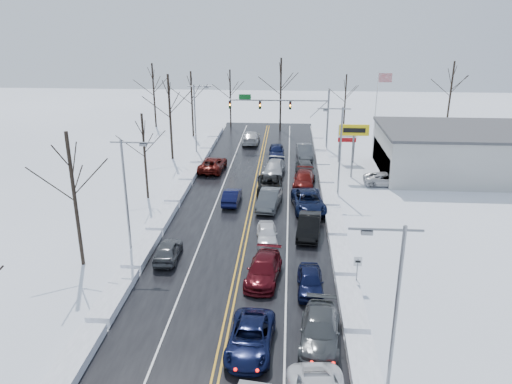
# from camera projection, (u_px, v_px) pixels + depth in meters

# --- Properties ---
(ground) EXTENTS (160.00, 160.00, 0.00)m
(ground) POSITION_uv_depth(u_px,v_px,m) (245.00, 234.00, 41.71)
(ground) COLOR white
(ground) RESTS_ON ground
(road_surface) EXTENTS (14.00, 84.00, 0.01)m
(road_surface) POSITION_uv_depth(u_px,v_px,m) (248.00, 225.00, 43.58)
(road_surface) COLOR black
(road_surface) RESTS_ON ground
(snow_bank_left) EXTENTS (1.51, 72.00, 0.58)m
(snow_bank_left) POSITION_uv_depth(u_px,v_px,m) (162.00, 222.00, 44.07)
(snow_bank_left) COLOR white
(snow_bank_left) RESTS_ON ground
(snow_bank_right) EXTENTS (1.51, 72.00, 0.58)m
(snow_bank_right) POSITION_uv_depth(u_px,v_px,m) (335.00, 227.00, 43.10)
(snow_bank_right) COLOR white
(snow_bank_right) RESTS_ON ground
(traffic_signal_mast) EXTENTS (13.28, 0.39, 8.00)m
(traffic_signal_mast) POSITION_uv_depth(u_px,v_px,m) (290.00, 108.00, 65.85)
(traffic_signal_mast) COLOR slate
(traffic_signal_mast) RESTS_ON ground
(tires_plus_sign) EXTENTS (3.20, 0.34, 6.00)m
(tires_plus_sign) POSITION_uv_depth(u_px,v_px,m) (354.00, 134.00, 54.32)
(tires_plus_sign) COLOR slate
(tires_plus_sign) RESTS_ON ground
(used_vehicles_sign) EXTENTS (2.20, 0.22, 4.65)m
(used_vehicles_sign) POSITION_uv_depth(u_px,v_px,m) (347.00, 136.00, 60.52)
(used_vehicles_sign) COLOR slate
(used_vehicles_sign) RESTS_ON ground
(speed_limit_sign) EXTENTS (0.55, 0.09, 2.35)m
(speed_limit_sign) POSITION_uv_depth(u_px,v_px,m) (357.00, 266.00, 33.13)
(speed_limit_sign) COLOR slate
(speed_limit_sign) RESTS_ON ground
(flagpole) EXTENTS (1.87, 1.20, 10.00)m
(flagpole) POSITION_uv_depth(u_px,v_px,m) (377.00, 103.00, 66.83)
(flagpole) COLOR silver
(flagpole) RESTS_ON ground
(dealership_building) EXTENTS (20.40, 12.40, 5.30)m
(dealership_building) POSITION_uv_depth(u_px,v_px,m) (471.00, 152.00, 56.14)
(dealership_building) COLOR #B2B2AD
(dealership_building) RESTS_ON ground
(streetlight_se) EXTENTS (3.20, 0.25, 9.00)m
(streetlight_se) POSITION_uv_depth(u_px,v_px,m) (393.00, 301.00, 22.49)
(streetlight_se) COLOR slate
(streetlight_se) RESTS_ON ground
(streetlight_ne) EXTENTS (3.20, 0.25, 9.00)m
(streetlight_ne) POSITION_uv_depth(u_px,v_px,m) (339.00, 144.00, 48.73)
(streetlight_ne) COLOR slate
(streetlight_ne) RESTS_ON ground
(streetlight_sw) EXTENTS (3.20, 0.25, 9.00)m
(streetlight_sw) POSITION_uv_depth(u_px,v_px,m) (128.00, 188.00, 36.67)
(streetlight_sw) COLOR slate
(streetlight_sw) RESTS_ON ground
(streetlight_nw) EXTENTS (3.20, 0.25, 9.00)m
(streetlight_nw) POSITION_uv_depth(u_px,v_px,m) (196.00, 114.00, 62.92)
(streetlight_nw) COLOR slate
(streetlight_nw) RESTS_ON ground
(tree_left_b) EXTENTS (4.00, 4.00, 10.00)m
(tree_left_b) POSITION_uv_depth(u_px,v_px,m) (71.00, 174.00, 34.43)
(tree_left_b) COLOR #2D231C
(tree_left_b) RESTS_ON ground
(tree_left_c) EXTENTS (3.40, 3.40, 8.50)m
(tree_left_c) POSITION_uv_depth(u_px,v_px,m) (144.00, 140.00, 47.85)
(tree_left_c) COLOR #2D231C
(tree_left_c) RESTS_ON ground
(tree_left_d) EXTENTS (4.20, 4.20, 10.50)m
(tree_left_d) POSITION_uv_depth(u_px,v_px,m) (169.00, 101.00, 60.54)
(tree_left_d) COLOR #2D231C
(tree_left_d) RESTS_ON ground
(tree_left_e) EXTENTS (3.80, 3.80, 9.50)m
(tree_left_e) POSITION_uv_depth(u_px,v_px,m) (191.00, 91.00, 72.00)
(tree_left_e) COLOR #2D231C
(tree_left_e) RESTS_ON ground
(tree_far_a) EXTENTS (4.00, 4.00, 10.00)m
(tree_far_a) POSITION_uv_depth(u_px,v_px,m) (153.00, 83.00, 77.96)
(tree_far_a) COLOR #2D231C
(tree_far_a) RESTS_ON ground
(tree_far_b) EXTENTS (3.60, 3.60, 9.00)m
(tree_far_b) POSITION_uv_depth(u_px,v_px,m) (230.00, 87.00, 78.37)
(tree_far_b) COLOR #2D231C
(tree_far_b) RESTS_ON ground
(tree_far_c) EXTENTS (4.40, 4.40, 11.00)m
(tree_far_c) POSITION_uv_depth(u_px,v_px,m) (281.00, 80.00, 75.50)
(tree_far_c) COLOR #2D231C
(tree_far_c) RESTS_ON ground
(tree_far_d) EXTENTS (3.40, 3.40, 8.50)m
(tree_far_d) POSITION_uv_depth(u_px,v_px,m) (346.00, 91.00, 76.87)
(tree_far_d) COLOR #2D231C
(tree_far_d) RESTS_ON ground
(tree_far_e) EXTENTS (4.20, 4.20, 10.50)m
(tree_far_e) POSITION_uv_depth(u_px,v_px,m) (452.00, 82.00, 75.83)
(tree_far_e) COLOR #2D231C
(tree_far_e) RESTS_ON ground
(queued_car_2) EXTENTS (2.68, 5.37, 1.46)m
(queued_car_2) POSITION_uv_depth(u_px,v_px,m) (251.00, 349.00, 27.59)
(queued_car_2) COLOR black
(queued_car_2) RESTS_ON ground
(queued_car_3) EXTENTS (2.72, 5.47, 1.53)m
(queued_car_3) POSITION_uv_depth(u_px,v_px,m) (264.00, 279.00, 34.72)
(queued_car_3) COLOR #45090F
(queued_car_3) RESTS_ON ground
(queued_car_4) EXTENTS (1.96, 4.17, 1.38)m
(queued_car_4) POSITION_uv_depth(u_px,v_px,m) (267.00, 241.00, 40.49)
(queued_car_4) COLOR white
(queued_car_4) RESTS_ON ground
(queued_car_5) EXTENTS (2.42, 5.31, 1.69)m
(queued_car_5) POSITION_uv_depth(u_px,v_px,m) (269.00, 208.00, 47.38)
(queued_car_5) COLOR #434648
(queued_car_5) RESTS_ON ground
(queued_car_6) EXTENTS (2.74, 5.65, 1.55)m
(queued_car_6) POSITION_uv_depth(u_px,v_px,m) (270.00, 192.00, 51.43)
(queued_car_6) COLOR black
(queued_car_6) RESTS_ON ground
(queued_car_7) EXTENTS (2.65, 5.57, 1.57)m
(queued_car_7) POSITION_uv_depth(u_px,v_px,m) (274.00, 175.00, 56.83)
(queued_car_7) COLOR #A8ABB0
(queued_car_7) RESTS_ON ground
(queued_car_8) EXTENTS (2.06, 4.83, 1.63)m
(queued_car_8) POSITION_uv_depth(u_px,v_px,m) (276.00, 157.00, 63.72)
(queued_car_8) COLOR black
(queued_car_8) RESTS_ON ground
(queued_car_11) EXTENTS (2.64, 5.57, 1.57)m
(queued_car_11) POSITION_uv_depth(u_px,v_px,m) (319.00, 342.00, 28.16)
(queued_car_11) COLOR #404446
(queued_car_11) RESTS_ON ground
(queued_car_12) EXTENTS (1.71, 4.24, 1.44)m
(queued_car_12) POSITION_uv_depth(u_px,v_px,m) (310.00, 290.00, 33.35)
(queued_car_12) COLOR black
(queued_car_12) RESTS_ON ground
(queued_car_13) EXTENTS (2.29, 5.27, 1.68)m
(queued_car_13) POSITION_uv_depth(u_px,v_px,m) (309.00, 235.00, 41.57)
(queued_car_13) COLOR black
(queued_car_13) RESTS_ON ground
(queued_car_14) EXTENTS (3.43, 6.35, 1.69)m
(queued_car_14) POSITION_uv_depth(u_px,v_px,m) (308.00, 210.00, 46.92)
(queued_car_14) COLOR black
(queued_car_14) RESTS_ON ground
(queued_car_15) EXTENTS (2.51, 5.37, 1.52)m
(queued_car_15) POSITION_uv_depth(u_px,v_px,m) (303.00, 186.00, 53.19)
(queued_car_15) COLOR #520D0B
(queued_car_15) RESTS_ON ground
(queued_car_16) EXTENTS (2.32, 5.05, 1.68)m
(queued_car_16) POSITION_uv_depth(u_px,v_px,m) (305.00, 176.00, 56.57)
(queued_car_16) COLOR #404245
(queued_car_16) RESTS_ON ground
(queued_car_17) EXTENTS (2.15, 5.30, 1.71)m
(queued_car_17) POSITION_uv_depth(u_px,v_px,m) (304.00, 158.00, 63.32)
(queued_car_17) COLOR #46494C
(queued_car_17) RESTS_ON ground
(oncoming_car_0) EXTENTS (1.62, 4.31, 1.41)m
(oncoming_car_0) POSITION_uv_depth(u_px,v_px,m) (232.00, 203.00, 48.47)
(oncoming_car_0) COLOR black
(oncoming_car_0) RESTS_ON ground
(oncoming_car_1) EXTENTS (3.03, 5.87, 1.58)m
(oncoming_car_1) POSITION_uv_depth(u_px,v_px,m) (213.00, 170.00, 58.37)
(oncoming_car_1) COLOR #4D0E0A
(oncoming_car_1) RESTS_ON ground
(oncoming_car_2) EXTENTS (2.36, 5.78, 1.68)m
(oncoming_car_2) POSITION_uv_depth(u_px,v_px,m) (251.00, 143.00, 70.46)
(oncoming_car_2) COLOR silver
(oncoming_car_2) RESTS_ON ground
(oncoming_car_3) EXTENTS (1.79, 4.26, 1.44)m
(oncoming_car_3) POSITION_uv_depth(u_px,v_px,m) (168.00, 259.00, 37.60)
(oncoming_car_3) COLOR #434548
(oncoming_car_3) RESTS_ON ground
(parked_car_0) EXTENTS (4.94, 2.30, 1.37)m
(parked_car_0) POSITION_uv_depth(u_px,v_px,m) (386.00, 185.00, 53.43)
(parked_car_0) COLOR silver
(parked_car_0) RESTS_ON ground
(parked_car_1) EXTENTS (2.51, 5.22, 1.47)m
(parked_car_1) POSITION_uv_depth(u_px,v_px,m) (412.00, 179.00, 55.34)
(parked_car_1) COLOR #3F4144
(parked_car_1) RESTS_ON ground
(parked_car_2) EXTENTS (2.19, 4.28, 1.39)m
(parked_car_2) POSITION_uv_depth(u_px,v_px,m) (382.00, 161.00, 61.89)
(parked_car_2) COLOR black
(parked_car_2) RESTS_ON ground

